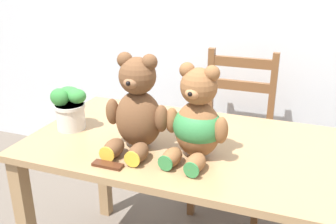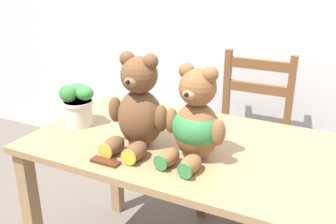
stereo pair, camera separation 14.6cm
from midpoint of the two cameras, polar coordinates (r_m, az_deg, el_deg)
The scene contains 6 objects.
dining_table at distance 1.62m, azimuth 9.20°, elevation -8.58°, with size 1.56×0.77×0.75m.
wooden_chair_behind at distance 2.36m, azimuth 13.87°, elevation -3.66°, with size 0.43×0.42×0.98m.
teddy_bear_left at distance 1.50m, azimuth -1.78°, elevation 0.60°, with size 0.27×0.27×0.39m.
teddy_bear_right at distance 1.42m, azimuth 7.17°, elevation -1.69°, with size 0.26×0.28×0.37m.
potted_plant at distance 1.77m, azimuth -11.31°, elevation 1.19°, with size 0.15×0.14×0.20m.
chocolate_bar at distance 1.44m, azimuth -6.66°, elevation -7.61°, with size 0.12×0.04×0.01m, color #472314.
Camera 2 is at (0.46, -0.94, 1.45)m, focal length 40.00 mm.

